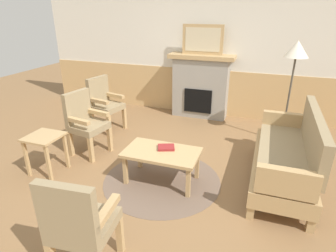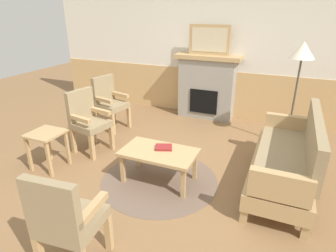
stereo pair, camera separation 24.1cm
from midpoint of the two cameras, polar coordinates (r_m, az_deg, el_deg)
The scene contains 13 objects.
ground_plane at distance 4.06m, azimuth -0.25°, elevation -8.98°, with size 14.00×14.00×0.00m, color olive.
wall_back at distance 5.98m, azimuth 9.99°, elevation 14.56°, with size 7.20×0.14×2.70m.
fireplace at distance 5.87m, azimuth 8.96°, elevation 7.90°, with size 1.30×0.44×1.28m.
framed_picture at distance 5.71m, azimuth 9.54°, elevation 16.73°, with size 0.80×0.04×0.56m.
couch at distance 3.86m, azimuth 24.46°, elevation -6.23°, with size 0.70×1.80×0.98m.
coffee_table at distance 3.65m, azimuth 0.07°, elevation -5.83°, with size 0.96×0.56×0.44m.
round_rug at distance 3.85m, azimuth 0.06°, elevation -10.83°, with size 1.55×1.55×0.01m, color brown.
book_on_table at distance 3.69m, azimuth 1.01°, elevation -4.33°, with size 0.21×0.17×0.03m, color maroon.
armchair_near_fireplace at distance 4.54m, azimuth -14.48°, elevation 1.46°, with size 0.56×0.56×0.98m.
armchair_by_window_left at distance 5.35m, azimuth -10.54°, elevation 5.06°, with size 0.57×0.57×0.98m.
armchair_front_left at distance 2.54m, azimuth -17.28°, elevation -17.37°, with size 0.52×0.52×0.98m.
side_table at distance 4.23m, azimuth -21.76°, elevation -2.66°, with size 0.44×0.44×0.55m.
floor_lamp_by_couch at distance 4.80m, azimuth 26.68°, elevation 12.26°, with size 0.36×0.36×1.68m.
Camera 2 is at (1.48, -3.12, 2.14)m, focal length 30.28 mm.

